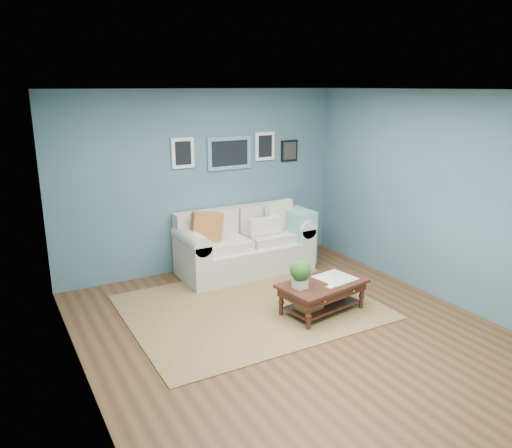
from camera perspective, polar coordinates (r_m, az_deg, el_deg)
room_shell at (r=5.45m, az=4.16°, el=0.82°), size 5.00×5.02×2.70m
area_rug at (r=6.47m, az=-0.63°, el=-9.44°), size 3.04×2.43×0.01m
loveseat at (r=7.59m, az=-0.82°, el=-2.21°), size 2.03×0.92×1.04m
coffee_table at (r=6.23m, az=7.19°, el=-7.30°), size 1.16×0.79×0.75m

